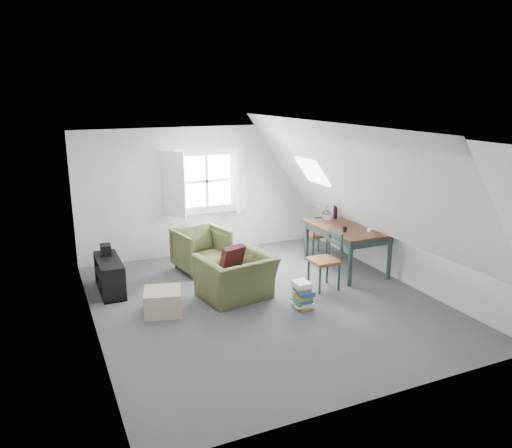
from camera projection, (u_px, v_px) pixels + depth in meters
name	position (u px, v px, depth m)	size (l,w,h in m)	color
floor	(265.00, 302.00, 7.71)	(5.50, 5.50, 0.00)	#49494D
ceiling	(266.00, 139.00, 7.06)	(5.50, 5.50, 0.00)	white
wall_back	(206.00, 191.00, 9.81)	(5.00, 5.00, 0.00)	silver
wall_front	(382.00, 289.00, 4.96)	(5.00, 5.00, 0.00)	silver
wall_left	(89.00, 244.00, 6.40)	(5.50, 5.50, 0.00)	silver
wall_right	(400.00, 208.00, 8.36)	(5.50, 5.50, 0.00)	silver
slope_left	(160.00, 198.00, 6.64)	(5.50, 5.50, 0.00)	white
slope_right	(354.00, 181.00, 7.85)	(5.50, 5.50, 0.00)	white
dormer_window	(207.00, 181.00, 9.69)	(1.71, 0.35, 1.30)	white
skylight	(313.00, 171.00, 9.01)	(0.55, 0.75, 0.04)	white
armchair_near	(236.00, 298.00, 7.86)	(1.07, 0.93, 0.69)	#484C2A
armchair_far	(202.00, 270.00, 9.07)	(0.84, 0.86, 0.78)	#484C2A
throw_pillow	(232.00, 258.00, 7.83)	(0.39, 0.11, 0.39)	#3A0F16
ottoman	(163.00, 301.00, 7.29)	(0.53, 0.53, 0.35)	tan
dining_table	(347.00, 232.00, 8.95)	(0.97, 1.62, 0.81)	#361D10
demijohn	(327.00, 215.00, 9.23)	(0.20, 0.20, 0.28)	silver
vase_twigs	(335.00, 211.00, 9.41)	(0.08, 0.09, 0.63)	black
cup	(345.00, 232.00, 8.56)	(0.09, 0.09, 0.09)	black
paper_box	(372.00, 230.00, 8.60)	(0.13, 0.09, 0.04)	white
dining_chair_far	(317.00, 234.00, 9.76)	(0.39, 0.39, 0.83)	brown
dining_chair_near	(326.00, 259.00, 8.13)	(0.45, 0.45, 0.95)	brown
media_shelf	(110.00, 277.00, 8.04)	(0.35, 1.06, 0.54)	black
electronics_box	(106.00, 250.00, 8.19)	(0.17, 0.23, 0.19)	black
magazine_stack	(303.00, 295.00, 7.46)	(0.30, 0.36, 0.40)	#B29933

